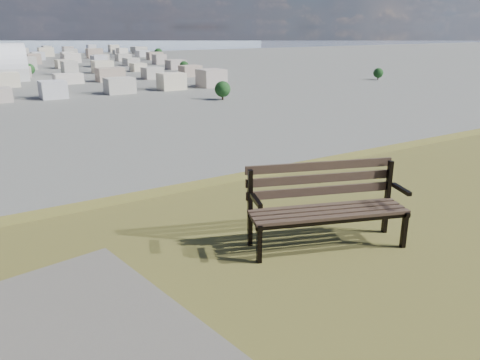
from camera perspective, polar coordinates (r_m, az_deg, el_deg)
park_bench at (r=5.74m, az=10.36°, el=-2.51°), size 1.97×1.19×0.99m
grass_tufts at (r=4.18m, az=16.30°, el=-18.35°), size 12.49×7.38×0.28m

